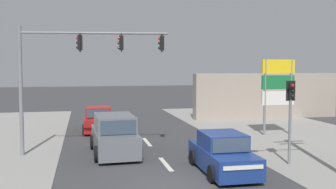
{
  "coord_description": "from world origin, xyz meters",
  "views": [
    {
      "loc": [
        -3.38,
        -13.12,
        4.16
      ],
      "look_at": [
        0.32,
        4.0,
        2.9
      ],
      "focal_mm": 42.0,
      "sensor_mm": 36.0,
      "label": 1
    }
  ],
  "objects_px": {
    "pedestal_signal_right_kerb": "(290,108)",
    "sedan_oncoming_mid": "(98,120)",
    "suv_crossing_left": "(114,136)",
    "traffic_signal_mast": "(73,62)",
    "sedan_oncoming_near": "(223,154)",
    "shopping_plaza_sign": "(278,86)"
  },
  "relations": [
    {
      "from": "shopping_plaza_sign",
      "to": "sedan_oncoming_mid",
      "type": "relative_size",
      "value": 1.07
    },
    {
      "from": "shopping_plaza_sign",
      "to": "suv_crossing_left",
      "type": "relative_size",
      "value": 1.0
    },
    {
      "from": "traffic_signal_mast",
      "to": "sedan_oncoming_mid",
      "type": "relative_size",
      "value": 1.59
    },
    {
      "from": "shopping_plaza_sign",
      "to": "suv_crossing_left",
      "type": "height_order",
      "value": "shopping_plaza_sign"
    },
    {
      "from": "traffic_signal_mast",
      "to": "suv_crossing_left",
      "type": "bearing_deg",
      "value": -10.11
    },
    {
      "from": "pedestal_signal_right_kerb",
      "to": "sedan_oncoming_mid",
      "type": "relative_size",
      "value": 0.83
    },
    {
      "from": "traffic_signal_mast",
      "to": "shopping_plaza_sign",
      "type": "height_order",
      "value": "traffic_signal_mast"
    },
    {
      "from": "sedan_oncoming_mid",
      "to": "suv_crossing_left",
      "type": "distance_m",
      "value": 7.03
    },
    {
      "from": "sedan_oncoming_mid",
      "to": "sedan_oncoming_near",
      "type": "bearing_deg",
      "value": -68.25
    },
    {
      "from": "shopping_plaza_sign",
      "to": "sedan_oncoming_near",
      "type": "relative_size",
      "value": 1.08
    },
    {
      "from": "suv_crossing_left",
      "to": "sedan_oncoming_near",
      "type": "xyz_separation_m",
      "value": [
        3.92,
        -4.04,
        -0.18
      ]
    },
    {
      "from": "pedestal_signal_right_kerb",
      "to": "suv_crossing_left",
      "type": "height_order",
      "value": "pedestal_signal_right_kerb"
    },
    {
      "from": "sedan_oncoming_mid",
      "to": "pedestal_signal_right_kerb",
      "type": "bearing_deg",
      "value": -54.34
    },
    {
      "from": "sedan_oncoming_mid",
      "to": "sedan_oncoming_near",
      "type": "distance_m",
      "value": 11.9
    },
    {
      "from": "pedestal_signal_right_kerb",
      "to": "sedan_oncoming_near",
      "type": "bearing_deg",
      "value": -171.13
    },
    {
      "from": "traffic_signal_mast",
      "to": "sedan_oncoming_near",
      "type": "bearing_deg",
      "value": -37.11
    },
    {
      "from": "traffic_signal_mast",
      "to": "shopping_plaza_sign",
      "type": "relative_size",
      "value": 1.49
    },
    {
      "from": "traffic_signal_mast",
      "to": "sedan_oncoming_mid",
      "type": "xyz_separation_m",
      "value": [
        1.37,
        6.68,
        -3.65
      ]
    },
    {
      "from": "sedan_oncoming_near",
      "to": "pedestal_signal_right_kerb",
      "type": "bearing_deg",
      "value": 8.87
    },
    {
      "from": "shopping_plaza_sign",
      "to": "traffic_signal_mast",
      "type": "bearing_deg",
      "value": -166.22
    },
    {
      "from": "shopping_plaza_sign",
      "to": "sedan_oncoming_mid",
      "type": "distance_m",
      "value": 11.46
    },
    {
      "from": "sedan_oncoming_mid",
      "to": "suv_crossing_left",
      "type": "bearing_deg",
      "value": -86.03
    }
  ]
}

